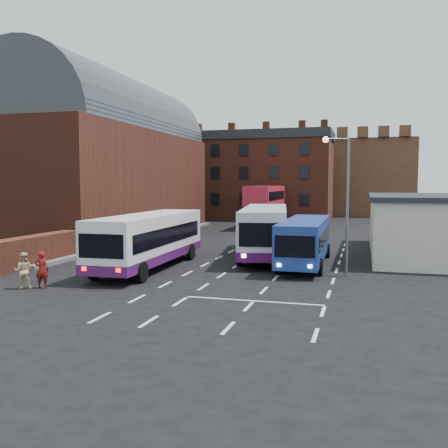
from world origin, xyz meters
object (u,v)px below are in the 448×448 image
(pedestrian_beige, at_px, (23,271))
(bus_white_outbound, at_px, (149,237))
(street_lamp, at_px, (343,193))
(bus_white_inbound, at_px, (265,228))
(pedestrian_red, at_px, (42,270))
(bus_red_double, at_px, (265,205))
(bus_blue, at_px, (305,238))

(pedestrian_beige, bearing_deg, bus_white_outbound, -144.78)
(bus_white_outbound, bearing_deg, street_lamp, 0.86)
(bus_white_inbound, distance_m, pedestrian_beige, 16.27)
(street_lamp, bearing_deg, pedestrian_red, -152.77)
(pedestrian_beige, bearing_deg, bus_red_double, -126.29)
(bus_red_double, xyz_separation_m, street_lamp, (9.91, -29.11, 2.00))
(bus_white_inbound, distance_m, pedestrian_red, 15.54)
(bus_white_outbound, xyz_separation_m, pedestrian_red, (-2.62, -6.65, -1.01))
(street_lamp, height_order, pedestrian_red, street_lamp)
(pedestrian_beige, bearing_deg, bus_blue, -167.93)
(pedestrian_red, bearing_deg, bus_red_double, -109.55)
(bus_red_double, distance_m, street_lamp, 30.81)
(bus_white_inbound, bearing_deg, bus_blue, 128.48)
(pedestrian_beige, bearing_deg, street_lamp, 178.10)
(street_lamp, relative_size, pedestrian_red, 4.23)
(bus_white_inbound, xyz_separation_m, pedestrian_beige, (-9.11, -13.44, -1.13))
(pedestrian_red, bearing_deg, bus_blue, -151.50)
(bus_white_outbound, xyz_separation_m, bus_white_inbound, (5.73, 6.41, 0.11))
(street_lamp, xyz_separation_m, pedestrian_red, (-13.76, -7.08, -3.65))
(bus_white_outbound, distance_m, bus_white_inbound, 8.60)
(bus_red_double, xyz_separation_m, pedestrian_red, (-3.85, -36.19, -1.65))
(bus_blue, bearing_deg, street_lamp, 126.02)
(street_lamp, xyz_separation_m, pedestrian_beige, (-14.52, -7.46, -3.66))
(bus_blue, distance_m, bus_red_double, 27.03)
(bus_red_double, distance_m, pedestrian_red, 36.43)
(bus_white_inbound, relative_size, pedestrian_beige, 7.27)
(bus_red_double, height_order, pedestrian_red, bus_red_double)
(pedestrian_red, bearing_deg, pedestrian_beige, 13.10)
(bus_white_inbound, relative_size, bus_red_double, 1.07)
(bus_blue, distance_m, pedestrian_red, 15.35)
(bus_red_double, bearing_deg, street_lamp, 108.21)
(bus_white_outbound, relative_size, bus_red_double, 0.99)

